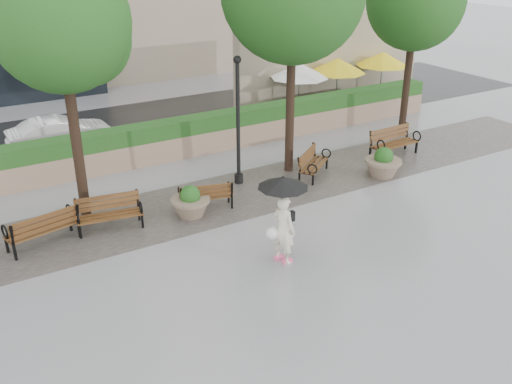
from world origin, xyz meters
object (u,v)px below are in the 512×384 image
bench_4 (394,148)px  pedestrian (283,211)px  planter_left (190,204)px  planter_right (383,165)px  bench_1 (110,220)px  car_right (61,134)px  bench_3 (313,169)px  bench_0 (44,235)px  bench_2 (206,201)px  lamppost (238,130)px

bench_4 → pedestrian: bearing=-153.9°
planter_left → planter_right: size_ratio=0.92×
bench_1 → planter_right: planter_right is taller
car_right → bench_1: bearing=175.5°
bench_3 → bench_1: bearing=145.6°
bench_0 → bench_2: (4.47, -0.20, -0.04)m
lamppost → pedestrian: bearing=-106.9°
bench_2 → lamppost: bearing=-131.1°
planter_right → pedestrian: bearing=-154.3°
bench_3 → car_right: car_right is taller
planter_left → bench_3: bearing=7.2°
planter_left → bench_0: bearing=174.3°
bench_0 → planter_right: 10.58m
bench_1 → bench_4: size_ratio=0.94×
bench_4 → pedestrian: size_ratio=0.87×
bench_0 → bench_2: 4.48m
bench_4 → planter_left: bench_4 is taller
bench_0 → planter_left: bearing=162.0°
bench_3 → bench_4: bearing=-35.5°
bench_1 → bench_2: bearing=5.4°
bench_3 → planter_right: 2.27m
bench_3 → pedestrian: size_ratio=0.76×
bench_1 → planter_left: (2.19, -0.37, 0.09)m
planter_right → lamppost: bearing=155.9°
planter_left → lamppost: lamppost is taller
planter_left → pedestrian: (0.88, -3.35, 0.98)m
bench_0 → planter_left: size_ratio=1.72×
bench_1 → planter_left: size_ratio=1.64×
bench_1 → pedestrian: 4.94m
bench_0 → bench_4: (12.16, 0.24, 0.01)m
bench_2 → pedestrian: bearing=110.5°
lamppost → bench_4: bearing=-6.8°
bench_0 → bench_1: 1.72m
pedestrian → bench_3: bearing=-61.5°
planter_left → lamppost: bearing=30.2°
car_right → pedestrian: bearing=-167.1°
bench_1 → bench_2: (2.76, -0.18, -0.03)m
bench_1 → car_right: (0.44, 7.01, 0.34)m
planter_left → lamppost: (2.30, 1.34, 1.42)m
planter_right → car_right: 11.56m
bench_0 → planter_left: (3.91, -0.39, 0.07)m
bench_0 → lamppost: (6.21, 0.95, 1.49)m
bench_1 → bench_2: 2.76m
bench_0 → planter_right: size_ratio=1.59×
bench_2 → bench_3: (4.12, 0.40, 0.01)m
bench_4 → planter_left: size_ratio=1.74×
bench_2 → planter_left: (-0.56, -0.19, 0.11)m
bench_3 → planter_left: 4.72m
bench_3 → bench_2: bearing=149.3°
bench_4 → pedestrian: (-7.37, -3.99, 1.04)m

